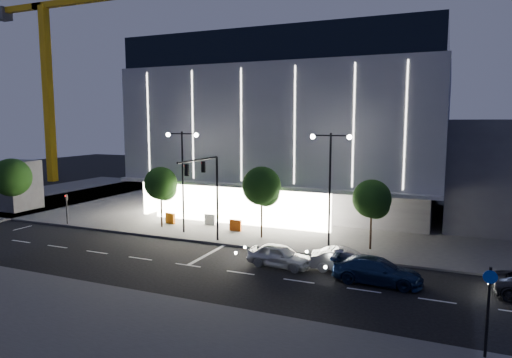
{
  "coord_description": "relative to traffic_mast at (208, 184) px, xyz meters",
  "views": [
    {
      "loc": [
        18.23,
        -27.64,
        9.86
      ],
      "look_at": [
        3.24,
        7.59,
        5.0
      ],
      "focal_mm": 32.0,
      "sensor_mm": 36.0,
      "label": 1
    }
  ],
  "objects": [
    {
      "name": "ground",
      "position": [
        -1.0,
        -3.34,
        -5.03
      ],
      "size": [
        160.0,
        160.0,
        0.0
      ],
      "primitive_type": "plane",
      "color": "black",
      "rests_on": "ground"
    },
    {
      "name": "sidewalk_museum",
      "position": [
        4.0,
        20.66,
        -4.95
      ],
      "size": [
        70.0,
        40.0,
        0.15
      ],
      "primitive_type": "cube",
      "color": "#474747",
      "rests_on": "ground"
    },
    {
      "name": "sidewalk_near",
      "position": [
        4.0,
        -15.34,
        -4.95
      ],
      "size": [
        70.0,
        10.0,
        0.15
      ],
      "primitive_type": "cube",
      "color": "#474747",
      "rests_on": "ground"
    },
    {
      "name": "sidewalk_west",
      "position": [
        -31.0,
        6.66,
        -4.95
      ],
      "size": [
        16.0,
        50.0,
        0.15
      ],
      "primitive_type": "cube",
      "color": "#474747",
      "rests_on": "ground"
    },
    {
      "name": "museum",
      "position": [
        1.98,
        18.97,
        4.25
      ],
      "size": [
        30.0,
        25.8,
        18.0
      ],
      "color": "#4C4C51",
      "rests_on": "ground"
    },
    {
      "name": "traffic_mast",
      "position": [
        0.0,
        0.0,
        0.0
      ],
      "size": [
        0.33,
        5.89,
        7.07
      ],
      "color": "black",
      "rests_on": "ground"
    },
    {
      "name": "street_lamp_west",
      "position": [
        -4.0,
        2.66,
        0.93
      ],
      "size": [
        3.16,
        0.36,
        9.0
      ],
      "color": "black",
      "rests_on": "ground"
    },
    {
      "name": "street_lamp_east",
      "position": [
        9.0,
        2.66,
        0.93
      ],
      "size": [
        3.16,
        0.36,
        9.0
      ],
      "color": "black",
      "rests_on": "ground"
    },
    {
      "name": "ped_signal_far",
      "position": [
        -16.0,
        1.16,
        -3.14
      ],
      "size": [
        0.22,
        0.24,
        3.0
      ],
      "color": "black",
      "rests_on": "ground"
    },
    {
      "name": "cycle_sign_pole",
      "position": [
        19.0,
        -10.85,
        -2.74
      ],
      "size": [
        0.56,
        0.13,
        4.0
      ],
      "color": "black",
      "rests_on": "ground"
    },
    {
      "name": "tower_crane",
      "position": [
        -41.92,
        24.66,
        15.48
      ],
      "size": [
        32.0,
        2.0,
        28.5
      ],
      "color": "gold",
      "rests_on": "ground"
    },
    {
      "name": "tree_left",
      "position": [
        -6.97,
        3.68,
        -0.99
      ],
      "size": [
        3.02,
        3.02,
        5.72
      ],
      "color": "black",
      "rests_on": "ground"
    },
    {
      "name": "tree_mid",
      "position": [
        3.03,
        3.68,
        -0.69
      ],
      "size": [
        3.25,
        3.25,
        6.15
      ],
      "color": "black",
      "rests_on": "ground"
    },
    {
      "name": "tree_right",
      "position": [
        12.03,
        3.68,
        -1.14
      ],
      "size": [
        2.91,
        2.91,
        5.51
      ],
      "color": "black",
      "rests_on": "ground"
    },
    {
      "name": "car_lead",
      "position": [
        6.92,
        -2.63,
        -4.26
      ],
      "size": [
        4.65,
        2.21,
        1.54
      ],
      "primitive_type": "imported",
      "rotation": [
        0.0,
        0.0,
        1.48
      ],
      "color": "#B2B5BA",
      "rests_on": "ground"
    },
    {
      "name": "car_second",
      "position": [
        11.23,
        -1.82,
        -4.28
      ],
      "size": [
        4.7,
        2.18,
        1.49
      ],
      "primitive_type": "imported",
      "rotation": [
        0.0,
        0.0,
        1.71
      ],
      "color": "#A6A8AE",
      "rests_on": "ground"
    },
    {
      "name": "car_third",
      "position": [
        13.5,
        -3.29,
        -4.24
      ],
      "size": [
        5.49,
        2.36,
        1.58
      ],
      "primitive_type": "imported",
      "rotation": [
        0.0,
        0.0,
        1.54
      ],
      "color": "navy",
      "rests_on": "ground"
    },
    {
      "name": "barrier_a",
      "position": [
        -7.03,
        5.11,
        -4.38
      ],
      "size": [
        1.13,
        0.48,
        1.0
      ],
      "primitive_type": "cube",
      "rotation": [
        0.0,
        0.0,
        -0.22
      ],
      "color": "orange",
      "rests_on": "sidewalk_museum"
    },
    {
      "name": "barrier_c",
      "position": [
        -0.02,
        4.88,
        -4.38
      ],
      "size": [
        1.11,
        0.3,
        1.0
      ],
      "primitive_type": "cube",
      "rotation": [
        0.0,
        0.0,
        -0.04
      ],
      "color": "#C5470A",
      "rests_on": "sidewalk_museum"
    },
    {
      "name": "barrier_d",
      "position": [
        -3.27,
        6.12,
        -4.38
      ],
      "size": [
        1.12,
        0.36,
        1.0
      ],
      "primitive_type": "cube",
      "rotation": [
        0.0,
        0.0,
        -0.1
      ],
      "color": "#BBBBBB",
      "rests_on": "sidewalk_museum"
    }
  ]
}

